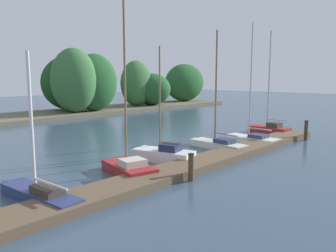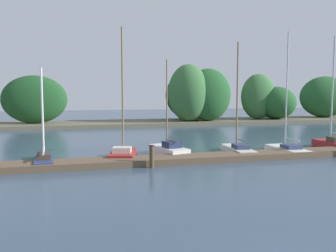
{
  "view_description": "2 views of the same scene",
  "coord_description": "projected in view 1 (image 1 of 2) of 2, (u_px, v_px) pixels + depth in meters",
  "views": [
    {
      "loc": [
        -11.48,
        4.42,
        4.45
      ],
      "look_at": [
        1.67,
        16.36,
        1.83
      ],
      "focal_mm": 36.35,
      "sensor_mm": 36.0,
      "label": 1
    },
    {
      "loc": [
        -4.29,
        -4.78,
        3.88
      ],
      "look_at": [
        1.03,
        15.28,
        1.98
      ],
      "focal_mm": 37.93,
      "sensor_mm": 36.0,
      "label": 2
    }
  ],
  "objects": [
    {
      "name": "far_shore",
      "position": [
        63.0,
        90.0,
        38.13
      ],
      "size": [
        71.15,
        8.06,
        7.52
      ],
      "color": "#66604C",
      "rests_on": "ground"
    },
    {
      "name": "mooring_piling_2",
      "position": [
        306.0,
        130.0,
        23.68
      ],
      "size": [
        0.27,
        0.27,
        1.39
      ],
      "color": "#3D3323",
      "rests_on": "ground"
    },
    {
      "name": "dock_pier",
      "position": [
        177.0,
        170.0,
        15.58
      ],
      "size": [
        28.38,
        1.8,
        0.35
      ],
      "color": "brown",
      "rests_on": "ground"
    },
    {
      "name": "sailboat_2",
      "position": [
        38.0,
        192.0,
        12.13
      ],
      "size": [
        1.2,
        4.26,
        5.31
      ],
      "rotation": [
        0.0,
        0.0,
        1.64
      ],
      "color": "navy",
      "rests_on": "ground"
    },
    {
      "name": "sailboat_6",
      "position": [
        251.0,
        137.0,
        23.1
      ],
      "size": [
        1.44,
        3.89,
        7.9
      ],
      "rotation": [
        0.0,
        0.0,
        1.54
      ],
      "color": "white",
      "rests_on": "ground"
    },
    {
      "name": "sailboat_5",
      "position": [
        217.0,
        142.0,
        21.09
      ],
      "size": [
        1.45,
        4.05,
        7.17
      ],
      "rotation": [
        0.0,
        0.0,
        1.48
      ],
      "color": "silver",
      "rests_on": "ground"
    },
    {
      "name": "sailboat_7",
      "position": [
        269.0,
        128.0,
        26.56
      ],
      "size": [
        1.4,
        3.29,
        7.86
      ],
      "rotation": [
        0.0,
        0.0,
        1.52
      ],
      "color": "maroon",
      "rests_on": "ground"
    },
    {
      "name": "mooring_piling_1",
      "position": [
        191.0,
        167.0,
        14.47
      ],
      "size": [
        0.28,
        0.28,
        1.2
      ],
      "color": "#4C3D28",
      "rests_on": "ground"
    },
    {
      "name": "sailboat_3",
      "position": [
        128.0,
        166.0,
        15.5
      ],
      "size": [
        2.06,
        3.39,
        7.72
      ],
      "rotation": [
        0.0,
        0.0,
        1.33
      ],
      "color": "maroon",
      "rests_on": "ground"
    },
    {
      "name": "sailboat_4",
      "position": [
        162.0,
        153.0,
        18.0
      ],
      "size": [
        1.99,
        3.57,
        5.96
      ],
      "rotation": [
        0.0,
        0.0,
        1.82
      ],
      "color": "white",
      "rests_on": "ground"
    }
  ]
}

